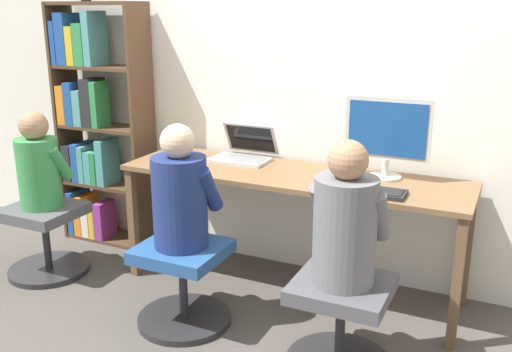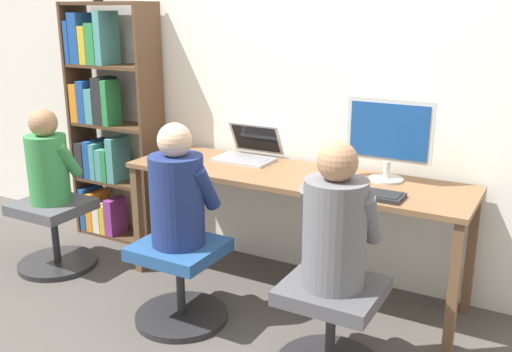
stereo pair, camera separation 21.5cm
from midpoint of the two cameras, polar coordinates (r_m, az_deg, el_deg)
The scene contains 14 objects.
ground_plane at distance 3.44m, azimuth -0.29°, elevation -13.24°, with size 14.00×14.00×0.00m, color #4C4742.
wall_back at distance 3.61m, azimuth 4.24°, elevation 10.02°, with size 10.00×0.05×2.60m.
desk at distance 3.41m, azimuth 1.83°, elevation -0.99°, with size 2.08×0.59×0.76m.
desktop_monitor at distance 3.29m, azimuth 11.15°, elevation 3.95°, with size 0.49×0.19×0.47m.
laptop at distance 3.68m, azimuth -2.93°, elevation 2.35°, with size 0.36×0.33×0.22m.
keyboard at distance 3.06m, azimuth 9.23°, elevation -1.49°, with size 0.39×0.16×0.03m.
computer_mouse_by_keyboard at distance 3.15m, azimuth 4.59°, elevation -0.67°, with size 0.07×0.10×0.04m.
office_chair_left at distance 2.84m, azimuth 6.24°, elevation -14.30°, with size 0.53×0.53×0.46m.
office_chair_right at distance 3.24m, azimuth -9.23°, elevation -10.32°, with size 0.53×0.53×0.46m.
person_at_monitor at distance 2.62m, azimuth 6.63°, elevation -4.61°, with size 0.36×0.33×0.68m.
person_at_laptop at distance 3.05m, azimuth -9.60°, elevation -1.81°, with size 0.36×0.32×0.67m.
bookshelf at distance 4.37m, azimuth -17.38°, elevation 4.53°, with size 0.71×0.27×1.74m.
office_chair_side at distance 4.06m, azimuth -21.71°, elevation -5.67°, with size 0.53×0.53×0.46m.
person_near_shelf at distance 3.92m, azimuth -22.41°, elevation 0.99°, with size 0.32×0.29×0.62m.
Camera 1 is at (1.20, -2.74, 1.70)m, focal length 40.00 mm.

